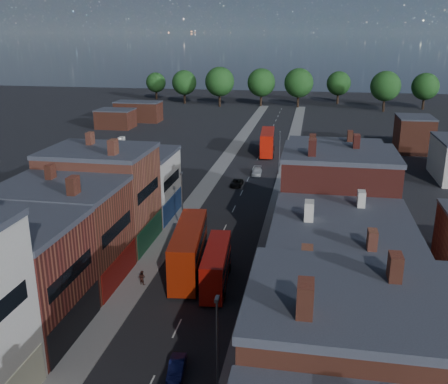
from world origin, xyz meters
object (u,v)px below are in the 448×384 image
at_px(ped_1, 142,277).
at_px(ped_3, 258,287).
at_px(bus_0, 189,249).
at_px(car_2, 237,183).
at_px(car_3, 257,171).
at_px(bus_2, 267,142).
at_px(car_1, 177,368).
at_px(bus_1, 216,265).

distance_m(ped_1, ped_3, 12.12).
xyz_separation_m(bus_0, ped_1, (-4.16, -3.48, -1.97)).
distance_m(bus_0, ped_3, 8.98).
height_order(ped_1, ped_3, ped_3).
bearing_deg(car_2, bus_0, -89.38).
bearing_deg(ped_1, car_3, -80.80).
distance_m(car_2, ped_1, 36.75).
bearing_deg(ped_3, bus_0, 79.71).
height_order(bus_2, ped_1, bus_2).
bearing_deg(bus_2, car_3, -94.49).
xyz_separation_m(car_1, car_2, (-2.97, 49.59, 0.01)).
bearing_deg(bus_2, bus_1, -93.06).
relative_size(bus_2, car_3, 2.82).
bearing_deg(bus_1, ped_3, -25.00).
bearing_deg(ped_3, bus_2, 19.79).
relative_size(bus_2, ped_3, 6.20).
distance_m(bus_1, ped_3, 4.98).
height_order(bus_0, bus_1, bus_0).
relative_size(car_1, car_3, 0.79).
height_order(car_1, ped_3, ped_3).
distance_m(bus_2, ped_3, 61.44).
distance_m(bus_1, car_1, 14.57).
distance_m(bus_1, car_2, 35.32).
height_order(car_1, car_3, car_3).
distance_m(car_1, ped_1, 14.99).
bearing_deg(car_2, ped_3, -77.15).
relative_size(bus_0, ped_1, 8.16).
bearing_deg(bus_0, car_3, 79.51).
distance_m(bus_0, car_2, 33.10).
relative_size(car_2, ped_3, 2.10).
bearing_deg(ped_1, bus_1, -151.73).
bearing_deg(car_3, bus_0, -96.16).
bearing_deg(car_2, car_3, 72.83).
bearing_deg(car_1, car_2, 87.09).
bearing_deg(car_1, bus_0, 94.34).
bearing_deg(car_2, car_1, -85.68).
distance_m(car_2, ped_3, 37.62).
relative_size(bus_1, ped_3, 5.17).
bearing_deg(car_2, bus_1, -83.81).
bearing_deg(bus_2, ped_3, -88.84).
bearing_deg(bus_0, ped_3, -32.16).
bearing_deg(bus_0, bus_1, -38.40).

